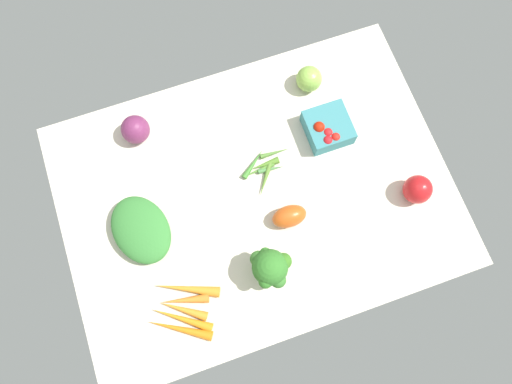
{
  "coord_description": "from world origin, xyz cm",
  "views": [
    {
      "loc": [
        -10.95,
        -31.43,
        124.6
      ],
      "look_at": [
        0.0,
        0.0,
        4.0
      ],
      "focal_mm": 33.07,
      "sensor_mm": 36.0,
      "label": 1
    }
  ],
  "objects": [
    {
      "name": "red_onion_center",
      "position": [
        -25.33,
        26.92,
        5.9
      ],
      "size": [
        7.8,
        7.8,
        7.8
      ],
      "primitive_type": "sphere",
      "color": "#712953",
      "rests_on": "tablecloth"
    },
    {
      "name": "berry_basket",
      "position": [
        24.44,
        10.42,
        4.98
      ],
      "size": [
        11.8,
        11.8,
        6.76
      ],
      "color": "teal",
      "rests_on": "tablecloth"
    },
    {
      "name": "heirloom_tomato_green",
      "position": [
        24.75,
        25.81,
        5.63
      ],
      "size": [
        7.25,
        7.25,
        7.25
      ],
      "primitive_type": "sphere",
      "color": "#8CBD4A",
      "rests_on": "tablecloth"
    },
    {
      "name": "roma_tomato",
      "position": [
        5.94,
        -9.27,
        4.86
      ],
      "size": [
        9.31,
        6.05,
        5.72
      ],
      "primitive_type": "ellipsoid",
      "rotation": [
        0.0,
        0.0,
        6.25
      ],
      "color": "#CE5319",
      "rests_on": "tablecloth"
    },
    {
      "name": "broccoli_head",
      "position": [
        -3.46,
        -20.53,
        9.66
      ],
      "size": [
        10.11,
        10.48,
        12.46
      ],
      "color": "#95C37E",
      "rests_on": "tablecloth"
    },
    {
      "name": "okra_pile",
      "position": [
        4.4,
        6.26,
        2.81
      ],
      "size": [
        15.0,
        13.33,
        1.95
      ],
      "color": "#50792B",
      "rests_on": "tablecloth"
    },
    {
      "name": "tablecloth",
      "position": [
        0.0,
        0.0,
        1.0
      ],
      "size": [
        104.0,
        76.0,
        2.0
      ],
      "primitive_type": "cube",
      "color": "beige",
      "rests_on": "ground"
    },
    {
      "name": "leafy_greens_clump",
      "position": [
        -31.45,
        -0.05,
        4.99
      ],
      "size": [
        18.39,
        22.06,
        5.98
      ],
      "primitive_type": "ellipsoid",
      "rotation": [
        0.0,
        0.0,
        1.82
      ],
      "color": "#367D34",
      "rests_on": "tablecloth"
    },
    {
      "name": "bell_pepper_red",
      "position": [
        39.96,
        -13.8,
        6.09
      ],
      "size": [
        7.6,
        7.6,
        8.18
      ],
      "primitive_type": "ellipsoid",
      "rotation": [
        0.0,
        0.0,
        3.13
      ],
      "color": "red",
      "rests_on": "tablecloth"
    },
    {
      "name": "carrot_bunch",
      "position": [
        -27.04,
        -22.36,
        3.24
      ],
      "size": [
        20.46,
        18.89,
        2.72
      ],
      "color": "orange",
      "rests_on": "tablecloth"
    }
  ]
}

